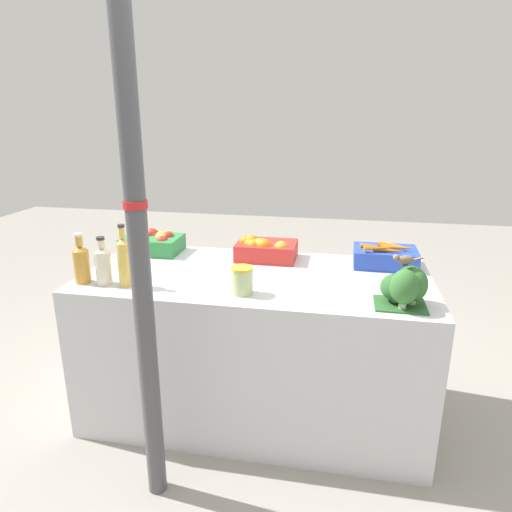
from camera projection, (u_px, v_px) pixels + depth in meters
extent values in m
plane|color=gray|center=(256.00, 408.00, 2.62)|extent=(10.00, 10.00, 0.00)
cube|color=silver|center=(256.00, 344.00, 2.50)|extent=(1.79, 0.85, 0.82)
cylinder|color=#4C4C51|center=(138.00, 235.00, 1.71)|extent=(0.08, 0.08, 2.36)
cylinder|color=red|center=(135.00, 204.00, 1.67)|extent=(0.09, 0.09, 0.03)
cube|color=#2D8442|center=(153.00, 244.00, 2.74)|extent=(0.34, 0.24, 0.10)
sphere|color=red|center=(141.00, 234.00, 2.81)|extent=(0.06, 0.06, 0.06)
sphere|color=red|center=(154.00, 237.00, 2.77)|extent=(0.07, 0.07, 0.07)
sphere|color=red|center=(152.00, 235.00, 2.77)|extent=(0.08, 0.08, 0.08)
sphere|color=red|center=(168.00, 237.00, 2.73)|extent=(0.06, 0.06, 0.06)
sphere|color=red|center=(143.00, 236.00, 2.75)|extent=(0.07, 0.07, 0.07)
sphere|color=#9EBC42|center=(139.00, 236.00, 2.78)|extent=(0.07, 0.07, 0.07)
sphere|color=#9EBC42|center=(168.00, 236.00, 2.75)|extent=(0.07, 0.07, 0.07)
sphere|color=red|center=(162.00, 242.00, 2.66)|extent=(0.07, 0.07, 0.07)
sphere|color=#9EBC42|center=(161.00, 237.00, 2.74)|extent=(0.07, 0.07, 0.07)
sphere|color=#9EBC42|center=(162.00, 239.00, 2.71)|extent=(0.07, 0.07, 0.07)
sphere|color=red|center=(165.00, 238.00, 2.73)|extent=(0.06, 0.06, 0.06)
cube|color=red|center=(267.00, 251.00, 2.61)|extent=(0.34, 0.24, 0.10)
sphere|color=orange|center=(246.00, 242.00, 2.62)|extent=(0.08, 0.08, 0.08)
sphere|color=orange|center=(250.00, 245.00, 2.58)|extent=(0.07, 0.07, 0.07)
sphere|color=orange|center=(249.00, 242.00, 2.62)|extent=(0.08, 0.08, 0.08)
sphere|color=orange|center=(281.00, 248.00, 2.53)|extent=(0.08, 0.08, 0.08)
sphere|color=orange|center=(251.00, 241.00, 2.63)|extent=(0.08, 0.08, 0.08)
sphere|color=orange|center=(263.00, 245.00, 2.55)|extent=(0.08, 0.08, 0.08)
sphere|color=orange|center=(259.00, 246.00, 2.58)|extent=(0.09, 0.09, 0.09)
sphere|color=orange|center=(253.00, 246.00, 2.57)|extent=(0.08, 0.08, 0.08)
cube|color=#2847B7|center=(385.00, 257.00, 2.50)|extent=(0.34, 0.24, 0.10)
cone|color=orange|center=(395.00, 248.00, 2.44)|extent=(0.14, 0.05, 0.03)
cone|color=orange|center=(389.00, 250.00, 2.41)|extent=(0.16, 0.06, 0.03)
cone|color=orange|center=(377.00, 248.00, 2.41)|extent=(0.15, 0.06, 0.03)
cone|color=orange|center=(373.00, 246.00, 2.50)|extent=(0.14, 0.05, 0.03)
cone|color=orange|center=(402.00, 248.00, 2.42)|extent=(0.14, 0.04, 0.03)
cone|color=orange|center=(394.00, 246.00, 2.49)|extent=(0.17, 0.09, 0.03)
cone|color=orange|center=(396.00, 247.00, 2.45)|extent=(0.17, 0.03, 0.02)
cube|color=#2D602D|center=(400.00, 305.00, 1.99)|extent=(0.22, 0.18, 0.01)
ellipsoid|color=#2D602D|center=(397.00, 287.00, 2.00)|extent=(0.14, 0.14, 0.12)
cylinder|color=#B2C693|center=(396.00, 299.00, 2.01)|extent=(0.03, 0.03, 0.02)
ellipsoid|color=#387033|center=(413.00, 285.00, 1.96)|extent=(0.11, 0.11, 0.14)
cylinder|color=#B2C693|center=(411.00, 301.00, 1.98)|extent=(0.03, 0.03, 0.02)
ellipsoid|color=#387033|center=(404.00, 287.00, 1.92)|extent=(0.12, 0.12, 0.15)
cylinder|color=#B2C693|center=(402.00, 306.00, 1.94)|extent=(0.03, 0.03, 0.02)
ellipsoid|color=#2D602D|center=(411.00, 281.00, 1.98)|extent=(0.13, 0.13, 0.14)
cylinder|color=#B2C693|center=(409.00, 299.00, 2.01)|extent=(0.03, 0.03, 0.02)
ellipsoid|color=#387033|center=(414.00, 285.00, 1.96)|extent=(0.12, 0.12, 0.15)
cylinder|color=#B2C693|center=(412.00, 301.00, 1.99)|extent=(0.03, 0.03, 0.02)
cylinder|color=gold|center=(82.00, 267.00, 2.24)|extent=(0.08, 0.08, 0.17)
cone|color=gold|center=(80.00, 248.00, 2.21)|extent=(0.08, 0.08, 0.02)
cylinder|color=gold|center=(79.00, 241.00, 2.20)|extent=(0.03, 0.03, 0.05)
cylinder|color=silver|center=(78.00, 235.00, 2.19)|extent=(0.04, 0.04, 0.01)
cylinder|color=beige|center=(103.00, 268.00, 2.22)|extent=(0.08, 0.08, 0.17)
cone|color=beige|center=(102.00, 250.00, 2.19)|extent=(0.08, 0.08, 0.02)
cylinder|color=beige|center=(101.00, 244.00, 2.18)|extent=(0.03, 0.03, 0.04)
cylinder|color=#2D2D33|center=(100.00, 238.00, 2.17)|extent=(0.04, 0.04, 0.01)
cylinder|color=gold|center=(125.00, 265.00, 2.19)|extent=(0.06, 0.06, 0.21)
cone|color=gold|center=(122.00, 241.00, 2.15)|extent=(0.06, 0.06, 0.03)
cylinder|color=gold|center=(122.00, 233.00, 2.14)|extent=(0.03, 0.03, 0.05)
cylinder|color=#2D2D33|center=(121.00, 226.00, 2.13)|extent=(0.03, 0.03, 0.01)
cylinder|color=#B2C684|center=(242.00, 282.00, 2.11)|extent=(0.10, 0.10, 0.12)
cylinder|color=gold|center=(242.00, 268.00, 2.09)|extent=(0.10, 0.10, 0.01)
cube|color=#4C3D2D|center=(405.00, 265.00, 1.94)|extent=(0.02, 0.02, 0.01)
ellipsoid|color=#7A664C|center=(405.00, 260.00, 1.93)|extent=(0.08, 0.05, 0.04)
sphere|color=#897556|center=(396.00, 257.00, 1.93)|extent=(0.03, 0.03, 0.03)
cone|color=#4C3D28|center=(393.00, 257.00, 1.93)|extent=(0.02, 0.01, 0.01)
cube|color=#7A664C|center=(418.00, 259.00, 1.94)|extent=(0.04, 0.03, 0.01)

